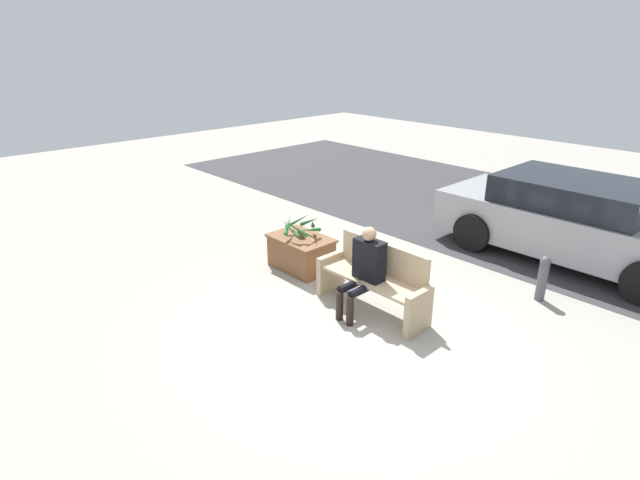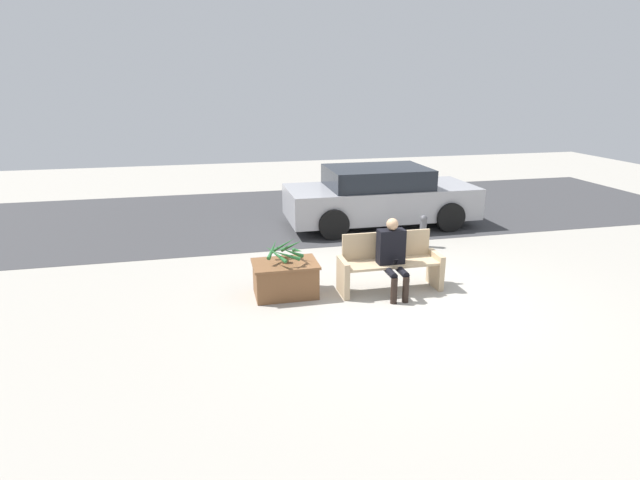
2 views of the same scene
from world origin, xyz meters
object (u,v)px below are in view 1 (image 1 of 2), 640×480
potted_plant (301,226)px  parked_car (575,220)px  bench (374,280)px  bollard_post (543,277)px  person_seated (365,267)px  planter_box (301,252)px

potted_plant → parked_car: (2.87, 3.66, -0.04)m
potted_plant → parked_car: bearing=51.9°
parked_car → bench: bearing=-107.0°
potted_plant → bench: bearing=-4.6°
bollard_post → parked_car: bearing=100.3°
bench → person_seated: 0.31m
person_seated → bollard_post: bearing=55.0°
bench → parked_car: parked_car is taller
bench → parked_car: 3.98m
bench → parked_car: (1.16, 3.80, 0.26)m
bollard_post → potted_plant: bearing=-150.0°
parked_car → planter_box: bearing=-128.3°
planter_box → potted_plant: 0.45m
bench → planter_box: bench is taller
bench → potted_plant: 1.74m
bollard_post → person_seated: bearing=-125.0°
bench → person_seated: size_ratio=1.36×
bench → bollard_post: bearing=53.0°
parked_car → bollard_post: 1.88m
bench → potted_plant: (-1.71, 0.14, 0.30)m
bench → bollard_post: size_ratio=2.48×
planter_box → potted_plant: bearing=-40.8°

